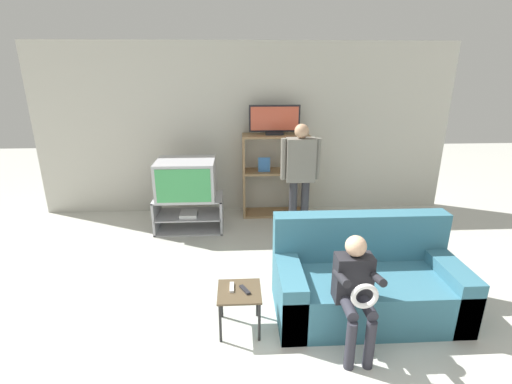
{
  "coord_description": "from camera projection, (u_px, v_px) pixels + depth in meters",
  "views": [
    {
      "loc": [
        -0.15,
        -1.77,
        2.26
      ],
      "look_at": [
        0.07,
        2.17,
        0.9
      ],
      "focal_mm": 26.0,
      "sensor_mm": 36.0,
      "label": 1
    }
  ],
  "objects": [
    {
      "name": "wall_back",
      "position": [
        246.0,
        130.0,
        5.75
      ],
      "size": [
        6.4,
        0.06,
        2.6
      ],
      "color": "beige",
      "rests_on": "ground_plane"
    },
    {
      "name": "tv_stand",
      "position": [
        189.0,
        213.0,
        5.32
      ],
      "size": [
        0.96,
        0.54,
        0.49
      ],
      "color": "#A8A8AD",
      "rests_on": "ground_plane"
    },
    {
      "name": "television_main",
      "position": [
        186.0,
        179.0,
        5.15
      ],
      "size": [
        0.8,
        0.65,
        0.53
      ],
      "color": "#B2B2B7",
      "rests_on": "tv_stand"
    },
    {
      "name": "media_shelf",
      "position": [
        275.0,
        175.0,
        5.74
      ],
      "size": [
        1.0,
        0.39,
        1.27
      ],
      "color": "#9E7A51",
      "rests_on": "ground_plane"
    },
    {
      "name": "television_flat",
      "position": [
        275.0,
        121.0,
        5.49
      ],
      "size": [
        0.76,
        0.2,
        0.43
      ],
      "color": "black",
      "rests_on": "media_shelf"
    },
    {
      "name": "snack_table",
      "position": [
        239.0,
        296.0,
        3.25
      ],
      "size": [
        0.38,
        0.38,
        0.39
      ],
      "color": "brown",
      "rests_on": "ground_plane"
    },
    {
      "name": "remote_control_black",
      "position": [
        245.0,
        290.0,
        3.23
      ],
      "size": [
        0.1,
        0.14,
        0.02
      ],
      "primitive_type": "cube",
      "rotation": [
        0.0,
        0.0,
        0.48
      ],
      "color": "#232328",
      "rests_on": "snack_table"
    },
    {
      "name": "remote_control_white",
      "position": [
        232.0,
        287.0,
        3.26
      ],
      "size": [
        0.04,
        0.14,
        0.02
      ],
      "primitive_type": "cube",
      "rotation": [
        0.0,
        0.0,
        0.0
      ],
      "color": "silver",
      "rests_on": "snack_table"
    },
    {
      "name": "couch",
      "position": [
        365.0,
        283.0,
        3.52
      ],
      "size": [
        1.71,
        0.85,
        0.9
      ],
      "color": "teal",
      "rests_on": "ground_plane"
    },
    {
      "name": "person_standing_adult",
      "position": [
        300.0,
        170.0,
        4.96
      ],
      "size": [
        0.53,
        0.2,
        1.54
      ],
      "color": "#2D2D33",
      "rests_on": "ground_plane"
    },
    {
      "name": "person_seated_child",
      "position": [
        355.0,
        287.0,
        2.94
      ],
      "size": [
        0.33,
        0.43,
        0.99
      ],
      "color": "#2D2D38",
      "rests_on": "ground_plane"
    }
  ]
}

